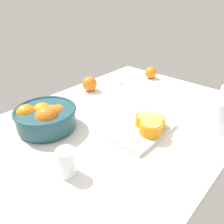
% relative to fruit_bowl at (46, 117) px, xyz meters
% --- Properties ---
extents(ground_plane, '(1.14, 0.81, 0.03)m').
position_rel_fruit_bowl_xyz_m(ground_plane, '(0.23, -0.17, -0.07)').
color(ground_plane, white).
extents(fruit_bowl, '(0.23, 0.23, 0.11)m').
position_rel_fruit_bowl_xyz_m(fruit_bowl, '(0.00, 0.00, 0.00)').
color(fruit_bowl, '#234C56').
rests_on(fruit_bowl, ground_plane).
extents(juice_pitcher, '(0.14, 0.12, 0.17)m').
position_rel_fruit_bowl_xyz_m(juice_pitcher, '(0.45, -0.49, 0.01)').
color(juice_pitcher, white).
rests_on(juice_pitcher, ground_plane).
extents(juice_glass, '(0.05, 0.05, 0.08)m').
position_rel_fruit_bowl_xyz_m(juice_glass, '(-0.10, -0.25, -0.01)').
color(juice_glass, white).
rests_on(juice_glass, ground_plane).
extents(cutting_board, '(0.25, 0.15, 0.02)m').
position_rel_fruit_bowl_xyz_m(cutting_board, '(0.22, -0.29, -0.04)').
color(cutting_board, beige).
rests_on(cutting_board, ground_plane).
extents(orange_half_0, '(0.08, 0.08, 0.04)m').
position_rel_fruit_bowl_xyz_m(orange_half_0, '(0.26, -0.31, -0.01)').
color(orange_half_0, orange).
rests_on(orange_half_0, cutting_board).
extents(orange_half_1, '(0.08, 0.08, 0.04)m').
position_rel_fruit_bowl_xyz_m(orange_half_1, '(0.25, -0.28, -0.01)').
color(orange_half_1, orange).
rests_on(orange_half_1, cutting_board).
extents(orange_half_2, '(0.08, 0.08, 0.04)m').
position_rel_fruit_bowl_xyz_m(orange_half_2, '(0.21, -0.32, -0.01)').
color(orange_half_2, orange).
rests_on(orange_half_2, cutting_board).
extents(loose_orange_0, '(0.07, 0.07, 0.07)m').
position_rel_fruit_bowl_xyz_m(loose_orange_0, '(0.71, 0.00, -0.02)').
color(loose_orange_0, orange).
rests_on(loose_orange_0, ground_plane).
extents(loose_orange_2, '(0.07, 0.07, 0.07)m').
position_rel_fruit_bowl_xyz_m(loose_orange_2, '(0.35, 0.13, -0.01)').
color(loose_orange_2, orange).
rests_on(loose_orange_2, ground_plane).
extents(spoon, '(0.08, 0.17, 0.01)m').
position_rel_fruit_bowl_xyz_m(spoon, '(0.55, 0.12, -0.05)').
color(spoon, silver).
rests_on(spoon, ground_plane).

